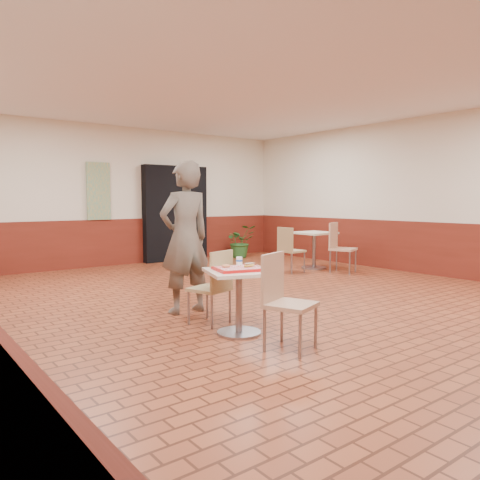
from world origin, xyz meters
TOP-DOWN VIEW (x-y plane):
  - room_shell at (0.00, 0.00)m, footprint 8.01×10.01m
  - wainscot_band at (0.00, 0.00)m, footprint 8.00×10.00m
  - corridor_doorway at (1.20, 4.88)m, footprint 1.60×0.22m
  - promo_poster at (-0.60, 4.94)m, footprint 0.50×0.03m
  - main_table at (-1.29, -0.79)m, footprint 0.65×0.65m
  - chair_main_front at (-1.26, -1.44)m, footprint 0.55×0.55m
  - chair_main_back at (-1.29, -0.32)m, footprint 0.50×0.50m
  - customer at (-1.25, 0.37)m, footprint 0.70×0.46m
  - serving_tray at (-1.29, -0.79)m, footprint 0.50×0.39m
  - ring_donut at (-1.40, -0.71)m, footprint 0.10×0.10m
  - long_john_donut at (-1.20, -0.84)m, footprint 0.14×0.07m
  - paper_cup at (-1.18, -0.65)m, footprint 0.07×0.07m
  - second_table at (2.84, 2.02)m, footprint 0.72×0.72m
  - chair_second_left at (2.02, 1.92)m, footprint 0.43×0.43m
  - chair_second_front at (2.83, 1.35)m, footprint 0.59×0.59m
  - potted_plant at (2.74, 4.40)m, footprint 0.82×0.75m

SIDE VIEW (x-z plane):
  - potted_plant at x=2.74m, z-range 0.00..0.80m
  - main_table at x=-1.29m, z-range 0.12..0.81m
  - chair_main_back at x=-1.29m, z-range 0.05..0.90m
  - chair_second_left at x=2.02m, z-range 0.05..0.94m
  - wainscot_band at x=0.00m, z-range 0.00..1.00m
  - second_table at x=2.84m, z-range 0.13..0.89m
  - chair_main_front at x=-1.26m, z-range 0.05..0.97m
  - chair_second_front at x=2.83m, z-range 0.06..1.03m
  - serving_tray at x=-1.29m, z-range 0.69..0.72m
  - ring_donut at x=-1.40m, z-range 0.72..0.75m
  - long_john_donut at x=-1.20m, z-range 0.72..0.76m
  - paper_cup at x=-1.18m, z-range 0.72..0.81m
  - customer at x=-1.25m, z-range 0.00..1.90m
  - corridor_doorway at x=1.20m, z-range 0.00..2.20m
  - room_shell at x=0.00m, z-range 0.00..3.00m
  - promo_poster at x=-0.60m, z-range 1.00..2.20m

